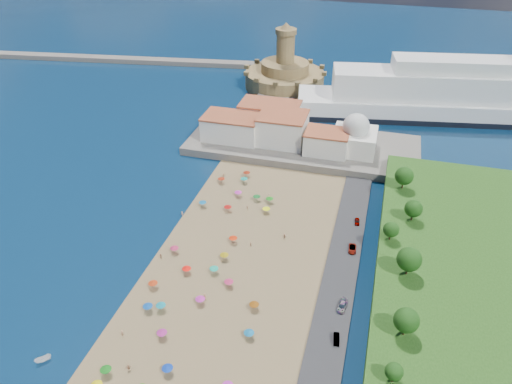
% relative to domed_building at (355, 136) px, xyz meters
% --- Properties ---
extents(ground, '(700.00, 700.00, 0.00)m').
position_rel_domed_building_xyz_m(ground, '(-30.00, -71.00, -8.97)').
color(ground, '#071938').
rests_on(ground, ground).
extents(terrace, '(90.00, 36.00, 3.00)m').
position_rel_domed_building_xyz_m(terrace, '(-20.00, 2.00, -7.47)').
color(terrace, '#59544C').
rests_on(terrace, ground).
extents(jetty, '(18.00, 70.00, 2.40)m').
position_rel_domed_building_xyz_m(jetty, '(-42.00, 37.00, -7.77)').
color(jetty, '#59544C').
rests_on(jetty, ground).
extents(breakwater, '(199.03, 34.77, 2.60)m').
position_rel_domed_building_xyz_m(breakwater, '(-140.00, 82.00, -7.67)').
color(breakwater, '#59544C').
rests_on(breakwater, ground).
extents(waterfront_buildings, '(57.00, 29.00, 11.00)m').
position_rel_domed_building_xyz_m(waterfront_buildings, '(-33.05, 2.64, -1.10)').
color(waterfront_buildings, silver).
rests_on(waterfront_buildings, terrace).
extents(domed_building, '(16.00, 16.00, 15.00)m').
position_rel_domed_building_xyz_m(domed_building, '(0.00, 0.00, 0.00)').
color(domed_building, silver).
rests_on(domed_building, terrace).
extents(fortress, '(40.00, 40.00, 32.40)m').
position_rel_domed_building_xyz_m(fortress, '(-42.00, 67.00, -2.29)').
color(fortress, '#9B834D').
rests_on(fortress, ground).
extents(cruise_ship, '(151.79, 47.57, 32.82)m').
position_rel_domed_building_xyz_m(cruise_ship, '(44.55, 50.71, 0.75)').
color(cruise_ship, black).
rests_on(cruise_ship, ground).
extents(beach_parasols, '(32.30, 115.41, 2.20)m').
position_rel_domed_building_xyz_m(beach_parasols, '(-31.27, -87.69, -6.83)').
color(beach_parasols, gray).
rests_on(beach_parasols, beach).
extents(beachgoers, '(35.43, 97.58, 1.88)m').
position_rel_domed_building_xyz_m(beachgoers, '(-32.30, -76.40, -7.86)').
color(beachgoers, tan).
rests_on(beachgoers, beach).
extents(parked_cars, '(2.56, 70.18, 1.39)m').
position_rel_domed_building_xyz_m(parked_cars, '(6.00, -76.39, -7.62)').
color(parked_cars, gray).
rests_on(parked_cars, promenade).
extents(hillside_trees, '(11.39, 109.27, 8.04)m').
position_rel_domed_building_xyz_m(hillside_trees, '(19.11, -75.46, 1.30)').
color(hillside_trees, '#382314').
rests_on(hillside_trees, hillside).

